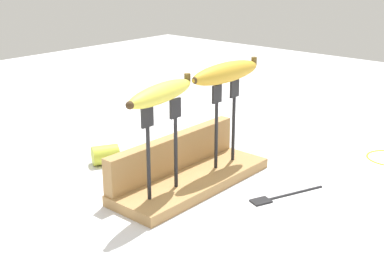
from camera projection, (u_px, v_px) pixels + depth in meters
name	position (u px, v px, depth m)	size (l,w,h in m)	color
ground_plane	(192.00, 185.00, 1.02)	(3.00, 3.00, 0.00)	silver
wooden_board	(192.00, 180.00, 1.02)	(0.35, 0.13, 0.02)	#A87F4C
board_backstop	(173.00, 153.00, 1.04)	(0.35, 0.03, 0.07)	#A87F4C
fork_stand_left	(162.00, 140.00, 0.91)	(0.10, 0.01, 0.17)	black
fork_stand_right	(225.00, 116.00, 1.04)	(0.08, 0.01, 0.17)	black
banana_raised_left	(161.00, 93.00, 0.89)	(0.19, 0.07, 0.04)	#DBD147
banana_raised_right	(226.00, 72.00, 1.02)	(0.20, 0.04, 0.04)	gold
fork_fallen_near	(278.00, 196.00, 0.97)	(0.16, 0.08, 0.01)	black
banana_chunk_near	(106.00, 155.00, 1.12)	(0.07, 0.06, 0.04)	#B2C138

